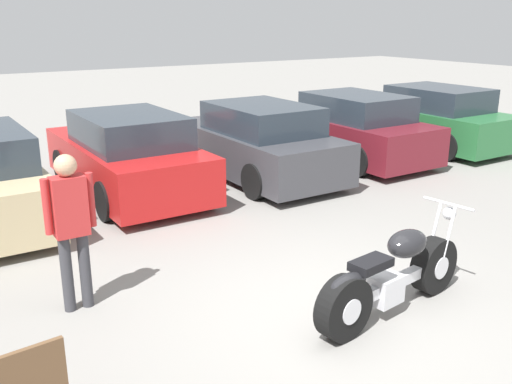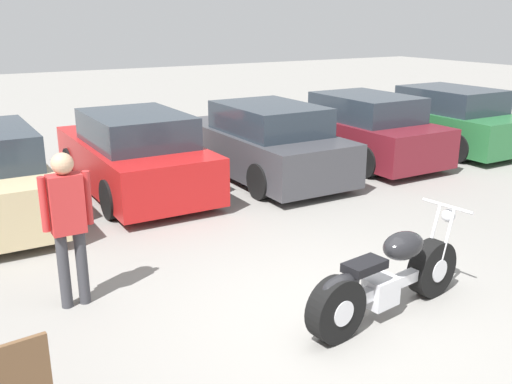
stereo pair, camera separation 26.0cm
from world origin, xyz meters
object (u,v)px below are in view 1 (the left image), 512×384
object	(u,v)px
motorcycle	(391,277)
parked_car_green	(431,119)
parked_car_dark_grey	(257,143)
person_standing	(71,220)
parked_car_red	(127,156)
parked_car_maroon	(350,129)

from	to	relation	value
motorcycle	parked_car_green	world-z (taller)	parked_car_green
parked_car_dark_grey	person_standing	bearing A→B (deg)	-142.46
parked_car_green	person_standing	world-z (taller)	person_standing
motorcycle	person_standing	bearing A→B (deg)	145.43
motorcycle	parked_car_dark_grey	size ratio (longest dim) A/B	0.53
motorcycle	parked_car_dark_grey	bearing A→B (deg)	71.88
motorcycle	person_standing	size ratio (longest dim) A/B	1.28
motorcycle	parked_car_dark_grey	distance (m)	5.57
parked_car_dark_grey	parked_car_green	xyz separation A→B (m)	(4.97, 0.07, 0.00)
parked_car_red	parked_car_green	distance (m)	7.46
motorcycle	person_standing	xyz separation A→B (m)	(-2.71, 1.87, 0.59)
parked_car_dark_grey	parked_car_green	size ratio (longest dim) A/B	1.00
parked_car_green	motorcycle	bearing A→B (deg)	-141.39
parked_car_red	parked_car_dark_grey	size ratio (longest dim) A/B	1.00
parked_car_red	parked_car_maroon	bearing A→B (deg)	-2.00
parked_car_green	person_standing	bearing A→B (deg)	-159.71
motorcycle	parked_car_red	distance (m)	5.65
motorcycle	person_standing	world-z (taller)	person_standing
motorcycle	parked_car_dark_grey	world-z (taller)	parked_car_dark_grey
parked_car_red	person_standing	xyz separation A→B (m)	(-1.96, -3.72, 0.34)
parked_car_maroon	parked_car_red	bearing A→B (deg)	178.00
parked_car_dark_grey	parked_car_maroon	distance (m)	2.49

